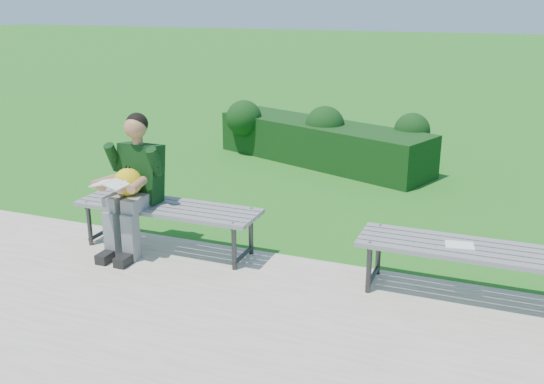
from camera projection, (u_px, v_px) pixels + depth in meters
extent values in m
plane|color=#3B7B21|center=(257.00, 252.00, 5.87)|extent=(80.00, 80.00, 0.00)
cube|color=#ACA290|center=(162.00, 342.00, 4.32)|extent=(30.00, 3.50, 0.02)
cube|color=#153E1A|center=(322.00, 143.00, 8.96)|extent=(3.47, 2.02, 0.60)
sphere|color=#153E1A|center=(244.00, 118.00, 9.39)|extent=(0.72, 0.72, 0.55)
sphere|color=#153E1A|center=(325.00, 126.00, 8.82)|extent=(0.75, 0.75, 0.58)
sphere|color=#153E1A|center=(412.00, 131.00, 8.48)|extent=(0.66, 0.66, 0.51)
cube|color=gray|center=(156.00, 214.00, 5.58)|extent=(1.80, 0.09, 0.04)
cube|color=gray|center=(162.00, 211.00, 5.67)|extent=(1.80, 0.08, 0.04)
cube|color=gray|center=(168.00, 207.00, 5.76)|extent=(1.80, 0.08, 0.04)
cube|color=gray|center=(173.00, 204.00, 5.85)|extent=(1.80, 0.09, 0.04)
cube|color=gray|center=(179.00, 201.00, 5.95)|extent=(1.80, 0.09, 0.04)
cylinder|color=#2D2D30|center=(90.00, 225.00, 5.93)|extent=(0.04, 0.04, 0.41)
cylinder|color=#2D2D30|center=(113.00, 213.00, 6.27)|extent=(0.04, 0.04, 0.41)
cylinder|color=#2D2D30|center=(100.00, 202.00, 6.05)|extent=(0.04, 0.42, 0.04)
cylinder|color=#2D2D30|center=(103.00, 232.00, 6.15)|extent=(0.04, 0.42, 0.04)
cylinder|color=gray|center=(86.00, 202.00, 5.84)|extent=(0.02, 0.02, 0.01)
cylinder|color=gray|center=(112.00, 190.00, 6.21)|extent=(0.02, 0.02, 0.01)
cylinder|color=#2D2D30|center=(234.00, 248.00, 5.39)|extent=(0.04, 0.04, 0.41)
cylinder|color=#2D2D30|center=(251.00, 233.00, 5.73)|extent=(0.04, 0.04, 0.41)
cylinder|color=#2D2D30|center=(242.00, 222.00, 5.51)|extent=(0.04, 0.42, 0.04)
cylinder|color=#2D2D30|center=(243.00, 255.00, 5.61)|extent=(0.04, 0.42, 0.04)
cylinder|color=gray|center=(233.00, 223.00, 5.30)|extent=(0.02, 0.02, 0.01)
cylinder|color=gray|center=(251.00, 208.00, 5.67)|extent=(0.02, 0.02, 0.01)
cube|color=gray|center=(471.00, 260.00, 4.62)|extent=(1.80, 0.08, 0.04)
cube|color=gray|center=(471.00, 254.00, 4.71)|extent=(1.80, 0.08, 0.04)
cube|color=gray|center=(472.00, 249.00, 4.80)|extent=(1.80, 0.08, 0.04)
cube|color=gray|center=(473.00, 245.00, 4.89)|extent=(1.80, 0.09, 0.04)
cube|color=gray|center=(474.00, 240.00, 4.98)|extent=(1.80, 0.09, 0.04)
cylinder|color=#2D2D30|center=(369.00, 270.00, 4.97)|extent=(0.04, 0.04, 0.41)
cylinder|color=#2D2D30|center=(378.00, 252.00, 5.31)|extent=(0.04, 0.04, 0.41)
cylinder|color=#2D2D30|center=(375.00, 241.00, 5.08)|extent=(0.04, 0.42, 0.04)
cylinder|color=#2D2D30|center=(373.00, 276.00, 5.18)|extent=(0.04, 0.42, 0.04)
cylinder|color=gray|center=(370.00, 242.00, 4.88)|extent=(0.02, 0.02, 0.01)
cylinder|color=gray|center=(380.00, 225.00, 5.25)|extent=(0.02, 0.02, 0.01)
cube|color=slate|center=(122.00, 199.00, 5.73)|extent=(0.14, 0.42, 0.13)
cube|color=slate|center=(140.00, 201.00, 5.66)|extent=(0.14, 0.42, 0.13)
cube|color=slate|center=(113.00, 234.00, 5.66)|extent=(0.12, 0.13, 0.45)
cube|color=slate|center=(131.00, 237.00, 5.59)|extent=(0.12, 0.13, 0.45)
cube|color=black|center=(108.00, 256.00, 5.63)|extent=(0.11, 0.26, 0.09)
cube|color=black|center=(126.00, 259.00, 5.56)|extent=(0.11, 0.26, 0.09)
cube|color=black|center=(141.00, 173.00, 5.81)|extent=(0.40, 0.30, 0.59)
cylinder|color=#B17451|center=(137.00, 141.00, 5.69)|extent=(0.10, 0.10, 0.08)
sphere|color=#B17451|center=(135.00, 128.00, 5.64)|extent=(0.21, 0.21, 0.21)
sphere|color=black|center=(137.00, 124.00, 5.65)|extent=(0.21, 0.21, 0.21)
cylinder|color=black|center=(113.00, 157.00, 5.75)|extent=(0.10, 0.21, 0.30)
cylinder|color=black|center=(155.00, 162.00, 5.59)|extent=(0.10, 0.21, 0.30)
cylinder|color=#B17451|center=(106.00, 181.00, 5.59)|extent=(0.14, 0.31, 0.08)
cylinder|color=#B17451|center=(137.00, 185.00, 5.47)|extent=(0.14, 0.31, 0.08)
sphere|color=#B17451|center=(102.00, 187.00, 5.42)|extent=(0.09, 0.09, 0.09)
sphere|color=#B17451|center=(120.00, 189.00, 5.35)|extent=(0.09, 0.09, 0.09)
sphere|color=gold|center=(128.00, 182.00, 5.62)|extent=(0.26, 0.26, 0.26)
cone|color=#FF571F|center=(121.00, 186.00, 5.52)|extent=(0.08, 0.08, 0.08)
cone|color=black|center=(126.00, 168.00, 5.60)|extent=(0.03, 0.05, 0.08)
cone|color=black|center=(130.00, 169.00, 5.60)|extent=(0.03, 0.04, 0.07)
sphere|color=white|center=(117.00, 181.00, 5.54)|extent=(0.05, 0.05, 0.05)
sphere|color=white|center=(126.00, 182.00, 5.51)|extent=(0.05, 0.05, 0.05)
cube|color=white|center=(102.00, 183.00, 5.38)|extent=(0.15, 0.20, 0.05)
cube|color=white|center=(116.00, 185.00, 5.33)|extent=(0.15, 0.20, 0.05)
cube|color=white|center=(460.00, 245.00, 4.83)|extent=(0.24, 0.19, 0.01)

